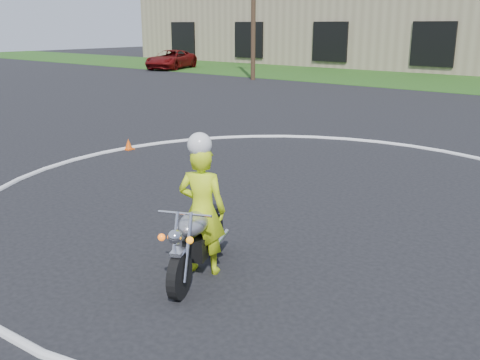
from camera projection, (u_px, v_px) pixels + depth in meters
The scene contains 6 objects.
ground at pixel (181, 246), 8.29m from camera, with size 120.00×120.00×0.00m, color black.
course_markings at pixel (424, 204), 10.19m from camera, with size 19.05×19.05×0.12m.
primary_motorcycle at pixel (197, 240), 7.19m from camera, with size 1.01×1.88×1.06m.
rider_primary_grp at pixel (202, 206), 7.18m from camera, with size 0.77×0.66×1.97m.
pickup_grp at pixel (171, 60), 40.81m from camera, with size 3.92×5.58×1.41m.
warehouse at pixel (357, 14), 47.76m from camera, with size 41.00×17.00×8.30m.
Camera 1 is at (5.57, -5.34, 3.30)m, focal length 40.00 mm.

